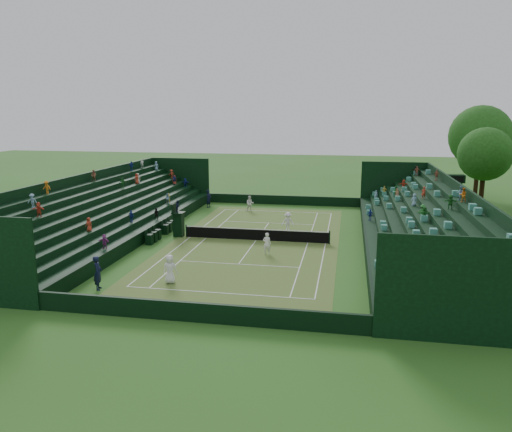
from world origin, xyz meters
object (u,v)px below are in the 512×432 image
at_px(player_near_west, 170,269).
at_px(player_far_west, 250,204).
at_px(player_far_east, 288,222).
at_px(player_near_east, 267,243).
at_px(umpire_chair, 178,221).
at_px(tennis_net, 256,234).

distance_m(player_near_west, player_far_west, 22.30).
bearing_deg(player_near_west, player_far_east, -110.79).
relative_size(player_near_east, player_far_west, 0.98).
bearing_deg(player_far_west, umpire_chair, -115.15).
height_order(player_near_west, player_far_west, player_near_west).
height_order(player_far_west, player_far_east, player_far_east).
bearing_deg(player_near_west, player_far_west, -91.24).
height_order(tennis_net, umpire_chair, umpire_chair).
height_order(umpire_chair, player_far_east, umpire_chair).
bearing_deg(player_far_west, player_far_east, -65.84).
bearing_deg(player_far_east, player_near_west, -125.10).
distance_m(umpire_chair, player_near_west, 11.48).
bearing_deg(umpire_chair, player_far_east, 20.21).
distance_m(umpire_chair, player_far_east, 9.20).
height_order(tennis_net, player_far_east, player_far_east).
xyz_separation_m(player_near_west, player_far_west, (0.41, 22.30, -0.06)).
distance_m(tennis_net, player_far_east, 4.01).
bearing_deg(player_near_east, player_far_west, -78.95).
relative_size(tennis_net, player_near_west, 6.69).
distance_m(umpire_chair, player_near_east, 8.86).
xyz_separation_m(umpire_chair, player_far_east, (8.62, 3.17, -0.44)).
bearing_deg(player_far_east, player_near_east, -109.79).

